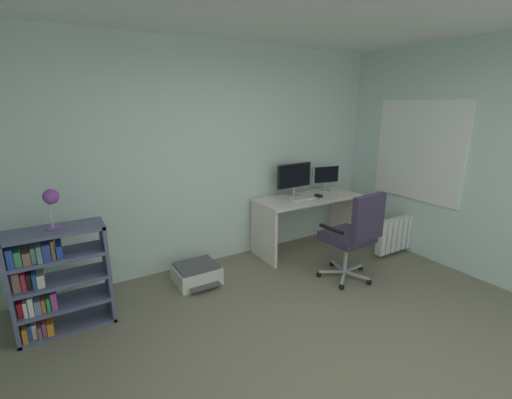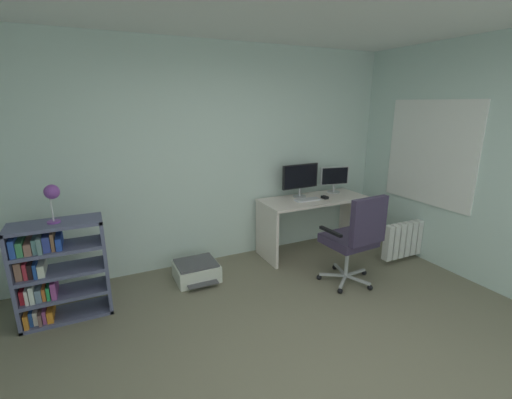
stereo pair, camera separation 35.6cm
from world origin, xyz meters
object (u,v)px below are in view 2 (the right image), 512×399
at_px(computer_mouse, 325,197).
at_px(office_chair, 355,235).
at_px(desk_lamp, 52,195).
at_px(radiator, 414,237).
at_px(desk, 313,213).
at_px(printer, 197,271).
at_px(monitor_main, 300,178).
at_px(bookshelf, 53,271).
at_px(monitor_secondary, 334,177).
at_px(keyboard, 308,200).

height_order(computer_mouse, office_chair, office_chair).
xyz_separation_m(desk_lamp, radiator, (4.06, -0.50, -0.92)).
distance_m(desk, printer, 1.74).
xyz_separation_m(monitor_main, bookshelf, (-2.94, -0.40, -0.54)).
bearing_deg(desk, computer_mouse, -35.95).
distance_m(monitor_main, desk_lamp, 2.88).
bearing_deg(computer_mouse, printer, 179.66).
xyz_separation_m(monitor_main, radiator, (1.21, -0.91, -0.74)).
bearing_deg(office_chair, printer, 150.03).
bearing_deg(monitor_secondary, monitor_main, -179.99).
height_order(keyboard, bookshelf, bookshelf).
bearing_deg(desk_lamp, keyboard, 4.16).
relative_size(keyboard, office_chair, 0.32).
xyz_separation_m(computer_mouse, bookshelf, (-3.19, -0.18, -0.29)).
xyz_separation_m(office_chair, desk_lamp, (-2.85, 0.72, 0.61)).
bearing_deg(desk, bookshelf, -175.07).
xyz_separation_m(monitor_main, monitor_secondary, (0.57, 0.00, -0.05)).
bearing_deg(computer_mouse, office_chair, -106.46).
bearing_deg(printer, desk_lamp, -172.79).
height_order(monitor_secondary, office_chair, monitor_secondary).
relative_size(monitor_secondary, radiator, 0.41).
bearing_deg(computer_mouse, bookshelf, -177.68).
xyz_separation_m(bookshelf, desk_lamp, (0.09, -0.00, 0.73)).
relative_size(bookshelf, printer, 1.86).
relative_size(office_chair, radiator, 1.06).
distance_m(monitor_main, monitor_secondary, 0.57).
bearing_deg(office_chair, radiator, 10.38).
height_order(monitor_secondary, radiator, monitor_secondary).
bearing_deg(computer_mouse, monitor_main, 137.73).
bearing_deg(radiator, desk, 144.34).
bearing_deg(desk_lamp, bookshelf, 179.06).
bearing_deg(desk, desk_lamp, -174.89).
bearing_deg(office_chair, monitor_main, 90.02).
relative_size(desk, computer_mouse, 14.56).
xyz_separation_m(monitor_secondary, office_chair, (-0.57, -1.13, -0.38)).
bearing_deg(desk_lamp, monitor_secondary, 6.79).
distance_m(keyboard, printer, 1.67).
bearing_deg(radiator, desk_lamp, 172.94).
bearing_deg(printer, monitor_main, 8.89).
distance_m(bookshelf, desk_lamp, 0.73).
xyz_separation_m(keyboard, radiator, (1.22, -0.71, -0.48)).
xyz_separation_m(desk, radiator, (1.07, -0.77, -0.27)).
distance_m(desk, bookshelf, 3.09).
relative_size(monitor_main, office_chair, 0.51).
bearing_deg(computer_mouse, desk, 143.09).
bearing_deg(printer, desk, 3.48).
relative_size(monitor_secondary, keyboard, 1.22).
relative_size(computer_mouse, bookshelf, 0.11).
bearing_deg(monitor_secondary, radiator, -54.69).
bearing_deg(monitor_secondary, desk_lamp, -173.21).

